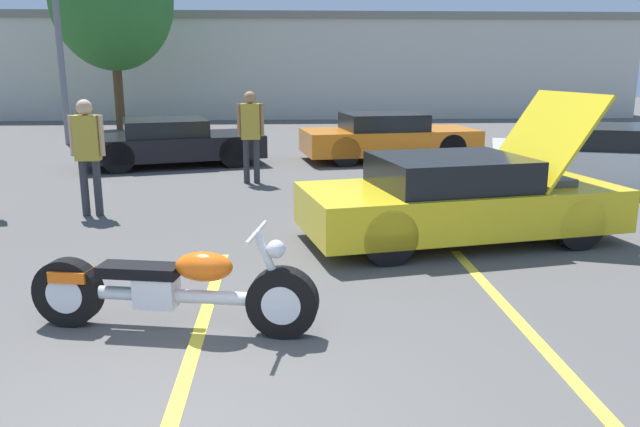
{
  "coord_description": "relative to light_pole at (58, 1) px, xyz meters",
  "views": [
    {
      "loc": [
        0.85,
        -3.21,
        2.3
      ],
      "look_at": [
        1.2,
        3.02,
        0.8
      ],
      "focal_mm": 35.0,
      "sensor_mm": 36.0,
      "label": 1
    }
  ],
  "objects": [
    {
      "name": "parking_stripe_middle",
      "position": [
        5.49,
        -13.53,
        -3.99
      ],
      "size": [
        0.12,
        4.63,
        0.01
      ],
      "primitive_type": "cube",
      "color": "yellow",
      "rests_on": "ground"
    },
    {
      "name": "parking_stripe_back",
      "position": [
        8.39,
        -13.53,
        -3.99
      ],
      "size": [
        0.12,
        4.63,
        0.01
      ],
      "primitive_type": "cube",
      "color": "yellow",
      "rests_on": "ground"
    },
    {
      "name": "far_building",
      "position": [
        5.41,
        9.89,
        -1.66
      ],
      "size": [
        32.0,
        4.2,
        4.4
      ],
      "color": "beige",
      "rests_on": "ground"
    },
    {
      "name": "light_pole",
      "position": [
        0.0,
        0.0,
        0.0
      ],
      "size": [
        1.21,
        0.28,
        7.24
      ],
      "color": "slate",
      "rests_on": "ground"
    },
    {
      "name": "tree_background",
      "position": [
        0.4,
        4.13,
        0.43
      ],
      "size": [
        4.14,
        4.14,
        6.82
      ],
      "color": "brown",
      "rests_on": "ground"
    },
    {
      "name": "motorcycle",
      "position": [
        5.26,
        -13.43,
        -3.61
      ],
      "size": [
        2.56,
        0.83,
        0.94
      ],
      "rotation": [
        0.0,
        0.0,
        -0.18
      ],
      "color": "black",
      "rests_on": "ground"
    },
    {
      "name": "show_car_hood_open",
      "position": [
        8.58,
        -10.7,
        -3.43
      ],
      "size": [
        4.38,
        2.49,
        1.93
      ],
      "rotation": [
        0.0,
        0.0,
        0.2
      ],
      "color": "yellow",
      "rests_on": "ground"
    },
    {
      "name": "parked_car_mid_left_row",
      "position": [
        3.63,
        -4.04,
        -3.47
      ],
      "size": [
        4.39,
        2.88,
        1.07
      ],
      "rotation": [
        0.0,
        0.0,
        0.27
      ],
      "color": "black",
      "rests_on": "ground"
    },
    {
      "name": "parked_car_right_row",
      "position": [
        12.22,
        -7.3,
        -3.43
      ],
      "size": [
        4.46,
        3.07,
        1.18
      ],
      "rotation": [
        0.0,
        0.0,
        -0.31
      ],
      "color": "silver",
      "rests_on": "ground"
    },
    {
      "name": "parked_car_mid_right_row",
      "position": [
        8.77,
        -3.56,
        -3.44
      ],
      "size": [
        4.39,
        2.34,
        1.14
      ],
      "rotation": [
        0.0,
        0.0,
        0.15
      ],
      "color": "orange",
      "rests_on": "ground"
    },
    {
      "name": "spectator_near_motorcycle",
      "position": [
        5.6,
        -6.43,
        -2.92
      ],
      "size": [
        0.52,
        0.24,
        1.79
      ],
      "color": "#333338",
      "rests_on": "ground"
    },
    {
      "name": "spectator_by_show_car",
      "position": [
        3.26,
        -9.02,
        -2.93
      ],
      "size": [
        0.52,
        0.23,
        1.79
      ],
      "color": "#333338",
      "rests_on": "ground"
    }
  ]
}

